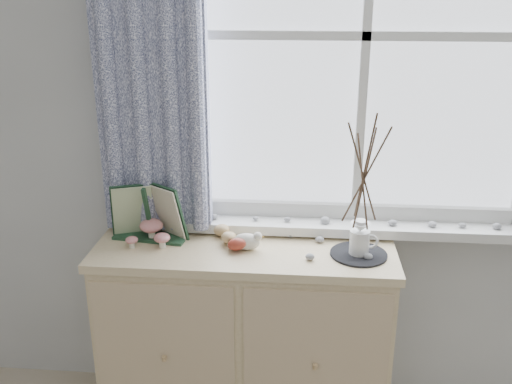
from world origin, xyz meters
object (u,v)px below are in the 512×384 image
sideboard (245,337)px  twig_pitcher (364,173)px  botanical_book (147,214)px  toadstool_cluster (152,231)px

sideboard → twig_pitcher: bearing=-4.7°
botanical_book → twig_pitcher: 0.87m
toadstool_cluster → twig_pitcher: bearing=-3.1°
toadstool_cluster → sideboard: bearing=-1.2°
botanical_book → toadstool_cluster: botanical_book is taller
sideboard → botanical_book: botanical_book is taller
botanical_book → toadstool_cluster: 0.07m
sideboard → twig_pitcher: 0.88m
sideboard → toadstool_cluster: toadstool_cluster is taller
toadstool_cluster → twig_pitcher: size_ratio=0.31×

